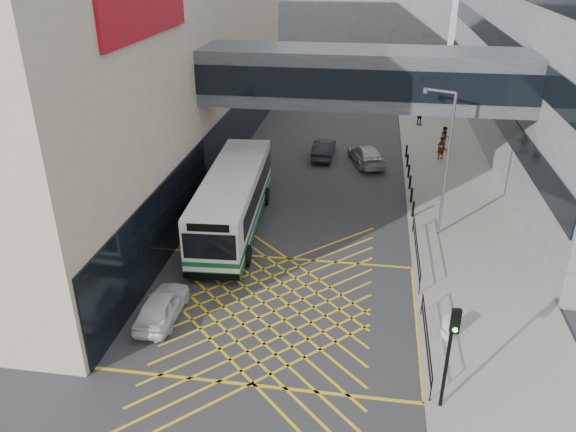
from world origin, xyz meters
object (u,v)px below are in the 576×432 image
at_px(bus, 234,199).
at_px(car_white, 162,305).
at_px(pedestrian_a, 441,148).
at_px(car_silver, 366,154).
at_px(pedestrian_b, 445,139).
at_px(car_dark, 324,149).
at_px(traffic_light, 451,345).
at_px(pedestrian_c, 420,116).
at_px(litter_bin, 448,328).
at_px(street_lamp, 444,156).

xyz_separation_m(bus, car_white, (-1.02, -8.56, -1.11)).
xyz_separation_m(bus, pedestrian_a, (12.11, 12.51, -0.76)).
xyz_separation_m(bus, car_silver, (6.87, 11.23, -1.03)).
height_order(car_white, pedestrian_a, pedestrian_a).
bearing_deg(pedestrian_b, car_dark, -177.09).
xyz_separation_m(car_white, traffic_light, (11.00, -3.59, 2.15)).
xyz_separation_m(pedestrian_b, pedestrian_c, (-1.44, 6.22, -0.08)).
height_order(car_silver, litter_bin, car_silver).
xyz_separation_m(bus, car_dark, (3.77, 12.06, -1.08)).
height_order(car_dark, pedestrian_b, pedestrian_b).
relative_size(bus, car_dark, 2.78).
bearing_deg(pedestrian_a, pedestrian_b, -132.71).
height_order(traffic_light, pedestrian_a, traffic_light).
relative_size(traffic_light, pedestrian_a, 2.44).
bearing_deg(car_white, bus, -96.84).
height_order(car_dark, litter_bin, car_dark).
relative_size(traffic_light, litter_bin, 4.45).
xyz_separation_m(car_silver, traffic_light, (3.11, -23.37, 2.07)).
distance_m(litter_bin, pedestrian_b, 22.99).
bearing_deg(car_silver, pedestrian_c, -130.30).
relative_size(bus, pedestrian_c, 7.31).
xyz_separation_m(bus, pedestrian_b, (12.56, 14.61, -0.70)).
relative_size(car_white, pedestrian_b, 2.23).
bearing_deg(pedestrian_a, car_white, 27.70).
bearing_deg(pedestrian_b, pedestrian_c, 89.83).
relative_size(street_lamp, pedestrian_b, 4.28).
height_order(traffic_light, pedestrian_b, traffic_light).
bearing_deg(pedestrian_b, car_white, -133.62).
xyz_separation_m(street_lamp, pedestrian_a, (1.28, 11.71, -3.50)).
relative_size(car_dark, street_lamp, 0.56).
bearing_deg(car_silver, street_lamp, 94.34).
xyz_separation_m(car_white, litter_bin, (11.57, 0.26, -0.02)).
height_order(car_white, litter_bin, car_white).
distance_m(car_dark, traffic_light, 25.08).
bearing_deg(pedestrian_a, car_dark, -27.29).
bearing_deg(street_lamp, pedestrian_b, 106.03).
height_order(street_lamp, pedestrian_c, street_lamp).
distance_m(traffic_light, litter_bin, 4.46).
height_order(car_white, street_lamp, street_lamp).
relative_size(car_dark, pedestrian_a, 2.56).
bearing_deg(car_dark, bus, 73.64).
bearing_deg(traffic_light, pedestrian_b, 78.89).
xyz_separation_m(car_dark, car_silver, (3.10, -0.83, 0.05)).
bearing_deg(pedestrian_a, pedestrian_c, -113.62).
relative_size(car_dark, pedestrian_c, 2.63).
xyz_separation_m(traffic_light, pedestrian_c, (1.14, 32.97, -1.82)).
distance_m(bus, pedestrian_a, 17.43).
bearing_deg(car_white, car_silver, -111.81).
bearing_deg(pedestrian_c, traffic_light, 111.34).
distance_m(street_lamp, litter_bin, 9.89).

